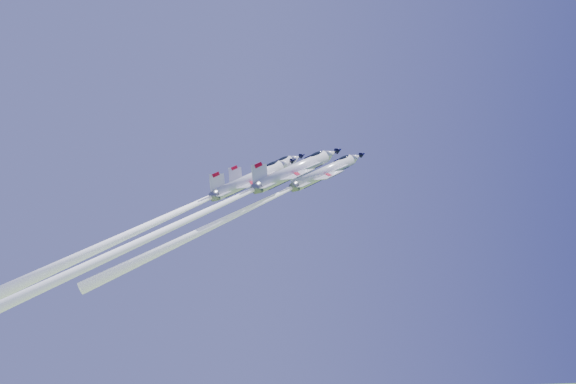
{
  "coord_description": "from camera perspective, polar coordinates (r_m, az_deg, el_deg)",
  "views": [
    {
      "loc": [
        -14.18,
        -104.89,
        95.0
      ],
      "look_at": [
        0.0,
        0.0,
        102.94
      ],
      "focal_mm": 40.0,
      "sensor_mm": 36.0,
      "label": 1
    }
  ],
  "objects": [
    {
      "name": "jet_right",
      "position": [
        91.92,
        -11.94,
        -3.85
      ],
      "size": [
        50.39,
        22.75,
        51.62
      ],
      "rotation": [
        0.43,
        0.04,
        -1.2
      ],
      "color": "silver"
    },
    {
      "name": "jet_lead",
      "position": [
        104.85,
        -3.67,
        -1.54
      ],
      "size": [
        38.81,
        17.9,
        35.61
      ],
      "rotation": [
        0.43,
        0.04,
        -1.2
      ],
      "color": "silver"
    },
    {
      "name": "jet_slot",
      "position": [
        100.36,
        -10.59,
        -2.16
      ],
      "size": [
        37.57,
        17.43,
        33.31
      ],
      "rotation": [
        0.43,
        0.04,
        -1.2
      ],
      "color": "silver"
    },
    {
      "name": "jet_left",
      "position": [
        102.99,
        -10.96,
        -2.26
      ],
      "size": [
        41.43,
        18.86,
        40.73
      ],
      "rotation": [
        0.43,
        0.04,
        -1.2
      ],
      "color": "silver"
    }
  ]
}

